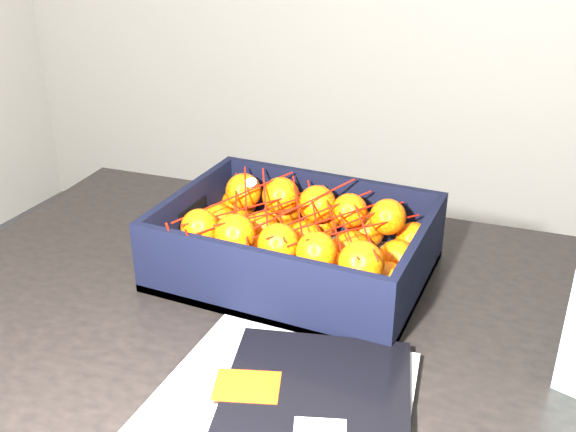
% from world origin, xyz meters
% --- Properties ---
extents(table, '(1.26, 0.89, 0.75)m').
position_xyz_m(table, '(0.13, 0.24, 0.65)').
color(table, black).
rests_on(table, ground).
extents(magazine_stack, '(0.32, 0.33, 0.02)m').
position_xyz_m(magazine_stack, '(0.16, 0.07, 0.76)').
color(magazine_stack, silver).
rests_on(magazine_stack, table).
extents(produce_crate, '(0.38, 0.29, 0.11)m').
position_xyz_m(produce_crate, '(0.04, 0.36, 0.78)').
color(produce_crate, olive).
rests_on(produce_crate, table).
extents(clementine_heap, '(0.36, 0.27, 0.11)m').
position_xyz_m(clementine_heap, '(0.04, 0.36, 0.81)').
color(clementine_heap, '#F25605').
rests_on(clementine_heap, produce_crate).
extents(mesh_net, '(0.32, 0.25, 0.09)m').
position_xyz_m(mesh_net, '(0.03, 0.35, 0.85)').
color(mesh_net, '#BC1207').
rests_on(mesh_net, clementine_heap).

